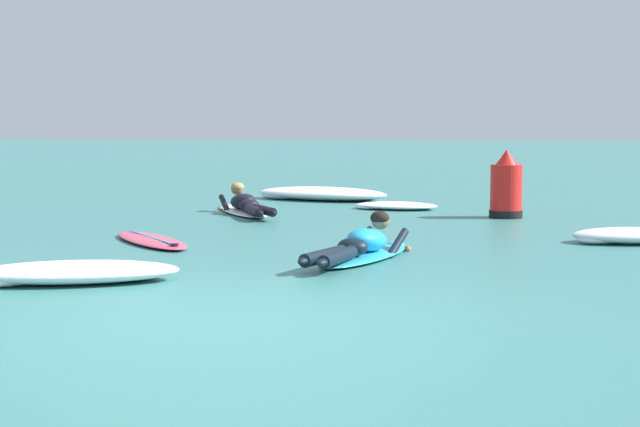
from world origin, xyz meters
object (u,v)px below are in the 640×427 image
surfer_near (362,247)px  drifting_surfboard (152,240)px  channel_marker_buoy (506,190)px  surfer_far (245,206)px

surfer_near → drifting_surfboard: surfer_near is taller
surfer_near → channel_marker_buoy: channel_marker_buoy is taller
surfer_far → drifting_surfboard: surfer_far is taller
surfer_near → surfer_far: same height
surfer_near → drifting_surfboard: bearing=157.3°
surfer_far → drifting_surfboard: (-0.45, -3.75, -0.10)m
channel_marker_buoy → surfer_near: bearing=-111.6°
surfer_far → channel_marker_buoy: 4.18m
surfer_near → drifting_surfboard: (-2.71, 1.13, -0.10)m
surfer_near → surfer_far: (-2.25, 4.88, 0.00)m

